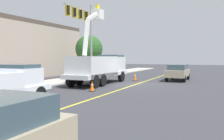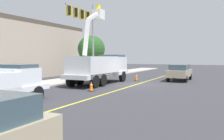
{
  "view_description": "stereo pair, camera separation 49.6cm",
  "coord_description": "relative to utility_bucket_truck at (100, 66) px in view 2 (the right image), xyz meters",
  "views": [
    {
      "loc": [
        -20.37,
        -7.4,
        2.47
      ],
      "look_at": [
        -2.55,
        1.14,
        1.4
      ],
      "focal_mm": 38.74,
      "sensor_mm": 36.0,
      "label": 1
    },
    {
      "loc": [
        -20.15,
        -7.84,
        2.47
      ],
      "look_at": [
        -2.55,
        1.14,
        1.4
      ],
      "focal_mm": 38.74,
      "sensor_mm": 36.0,
      "label": 2
    }
  ],
  "objects": [
    {
      "name": "street_tree_right",
      "position": [
        7.84,
        5.79,
        1.91
      ],
      "size": [
        3.57,
        3.57,
        5.32
      ],
      "color": "brown",
      "rests_on": "ground"
    },
    {
      "name": "ground",
      "position": [
        0.91,
        -3.25,
        -1.62
      ],
      "size": [
        120.0,
        120.0,
        0.0
      ],
      "primitive_type": "plane",
      "color": "#38383D"
    },
    {
      "name": "lane_centre_stripe",
      "position": [
        0.91,
        -3.25,
        -1.61
      ],
      "size": [
        49.98,
        1.6,
        0.01
      ],
      "primitive_type": "cube",
      "rotation": [
        0.0,
        0.0,
        0.03
      ],
      "color": "yellow",
      "rests_on": "ground"
    },
    {
      "name": "traffic_cone_mid_rear",
      "position": [
        4.03,
        -2.04,
        -1.2
      ],
      "size": [
        0.4,
        0.4,
        0.84
      ],
      "color": "black",
      "rests_on": "ground"
    },
    {
      "name": "utility_bucket_truck",
      "position": [
        0.0,
        0.0,
        0.0
      ],
      "size": [
        8.27,
        2.78,
        7.32
      ],
      "color": "silver",
      "rests_on": "ground"
    },
    {
      "name": "passing_minivan",
      "position": [
        6.34,
        -5.98,
        -0.64
      ],
      "size": [
        4.85,
        2.06,
        1.69
      ],
      "color": "tan",
      "rests_on": "ground"
    },
    {
      "name": "sidewalk_far_side",
      "position": [
        0.68,
        4.43,
        -1.56
      ],
      "size": [
        60.08,
        5.33,
        0.12
      ],
      "primitive_type": "cube",
      "rotation": [
        0.0,
        0.0,
        0.03
      ],
      "color": "#B2ADA3",
      "rests_on": "ground"
    },
    {
      "name": "traffic_signal_mast",
      "position": [
        2.92,
        3.48,
        4.33
      ],
      "size": [
        5.35,
        0.66,
        8.42
      ],
      "color": "gray",
      "rests_on": "ground"
    },
    {
      "name": "traffic_cone_mid_front",
      "position": [
        -4.49,
        -1.87,
        -1.25
      ],
      "size": [
        0.4,
        0.4,
        0.75
      ],
      "color": "black",
      "rests_on": "ground"
    }
  ]
}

